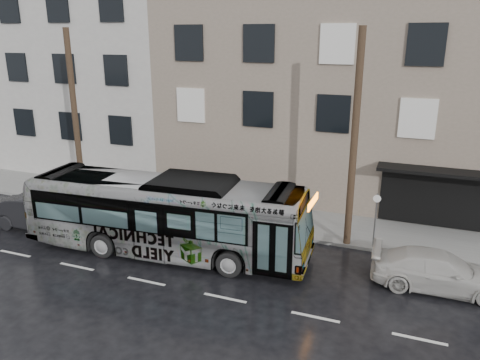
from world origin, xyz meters
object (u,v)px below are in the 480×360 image
object	(u,v)px
utility_pole_front	(354,142)
bus	(166,215)
sign_post	(375,221)
white_sedan	(439,271)
dark_sedan	(42,212)
utility_pole_rear	(75,120)

from	to	relation	value
utility_pole_front	bus	bearing A→B (deg)	-154.64
sign_post	white_sedan	size ratio (longest dim) A/B	0.51
sign_post	dark_sedan	distance (m)	15.21
white_sedan	utility_pole_rear	bearing A→B (deg)	79.94
utility_pole_front	dark_sedan	bearing A→B (deg)	-166.79
sign_post	dark_sedan	xyz separation A→B (m)	(-14.85, -3.23, -0.54)
bus	utility_pole_front	bearing A→B (deg)	-68.65
utility_pole_rear	white_sedan	xyz separation A→B (m)	(17.63, -2.39, -3.96)
dark_sedan	sign_post	bearing A→B (deg)	-81.22
utility_pole_front	white_sedan	size ratio (longest dim) A/B	1.90
utility_pole_rear	dark_sedan	distance (m)	5.02
sign_post	white_sedan	world-z (taller)	sign_post
utility_pole_rear	bus	distance (m)	8.30
bus	dark_sedan	size ratio (longest dim) A/B	2.45
bus	white_sedan	distance (m)	10.71
sign_post	utility_pole_front	bearing A→B (deg)	180.00
utility_pole_front	sign_post	bearing A→B (deg)	0.00
utility_pole_rear	dark_sedan	world-z (taller)	utility_pole_rear
utility_pole_front	dark_sedan	world-z (taller)	utility_pole_front
sign_post	bus	world-z (taller)	bus
utility_pole_rear	bus	xyz separation A→B (m)	(7.01, -3.32, -2.98)
bus	dark_sedan	world-z (taller)	bus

